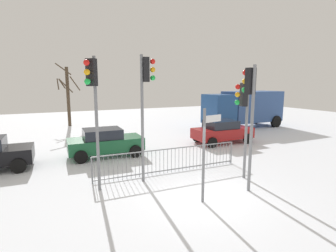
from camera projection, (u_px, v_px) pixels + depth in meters
name	position (u px, v px, depth m)	size (l,w,h in m)	color
ground_plane	(200.00, 194.00, 9.15)	(60.00, 60.00, 0.00)	white
traffic_light_mid_right	(146.00, 90.00, 9.85)	(0.56, 0.36, 4.86)	slate
traffic_light_foreground_right	(243.00, 107.00, 10.28)	(0.55, 0.37, 3.93)	slate
traffic_light_foreground_left	(250.00, 100.00, 9.07)	(0.34, 0.57, 4.44)	slate
traffic_light_rear_right	(93.00, 94.00, 8.86)	(0.47, 0.47, 4.72)	slate
direction_sign_post	(205.00, 150.00, 8.35)	(0.78, 0.22, 3.06)	slate
pedestrian_guard_railing	(170.00, 160.00, 11.30)	(6.54, 0.18, 1.07)	slate
car_green_trailing	(105.00, 142.00, 13.83)	(3.84, 2.00, 1.47)	#195933
car_red_near	(222.00, 131.00, 16.90)	(3.82, 1.96, 1.47)	maroon
delivery_truck	(244.00, 107.00, 22.67)	(7.09, 2.80, 3.10)	#33518C
bare_tree_left	(68.00, 94.00, 23.21)	(2.03, 1.89, 5.49)	#473828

